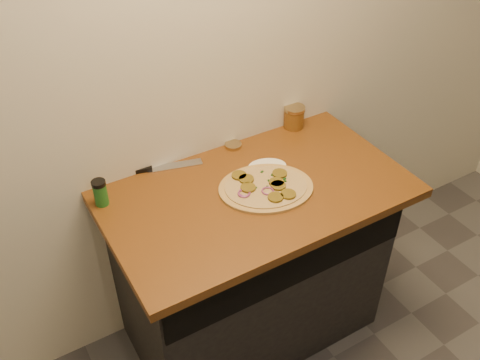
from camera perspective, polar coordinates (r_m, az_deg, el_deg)
cabinet at (r=2.44m, az=1.19°, el=-9.18°), size 1.10×0.60×0.86m
countertop at (r=2.11m, az=1.77°, el=-1.41°), size 1.20×0.70×0.04m
pizza at (r=2.09m, az=2.76°, el=-0.78°), size 0.46×0.46×0.03m
chefs_knife at (r=2.22m, az=-9.08°, el=1.25°), size 0.33×0.12×0.02m
mason_jar_lid at (r=2.32m, az=-0.73°, el=3.73°), size 0.09×0.09×0.02m
salsa_jar at (r=2.45m, az=5.78°, el=6.72°), size 0.09×0.09×0.10m
spice_shaker at (r=2.06m, az=-14.68°, el=-1.31°), size 0.05×0.05×0.11m
flour_spill at (r=2.22m, az=2.92°, el=1.48°), size 0.20×0.20×0.00m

